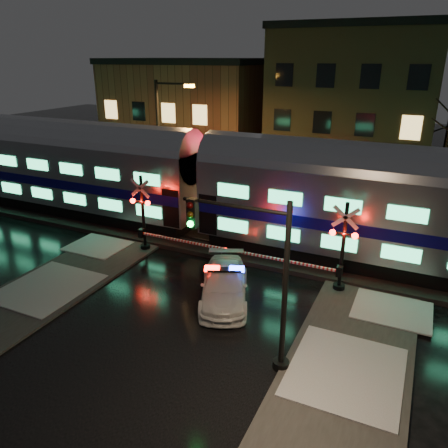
{
  "coord_description": "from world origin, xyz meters",
  "views": [
    {
      "loc": [
        7.78,
        -15.06,
        9.68
      ],
      "look_at": [
        -0.45,
        2.5,
        2.2
      ],
      "focal_mm": 35.0,
      "sensor_mm": 36.0,
      "label": 1
    }
  ],
  "objects": [
    {
      "name": "ground",
      "position": [
        0.0,
        0.0,
        0.0
      ],
      "size": [
        120.0,
        120.0,
        0.0
      ],
      "primitive_type": "plane",
      "color": "black",
      "rests_on": "ground"
    },
    {
      "name": "ballast",
      "position": [
        0.0,
        5.0,
        0.12
      ],
      "size": [
        90.0,
        4.2,
        0.24
      ],
      "primitive_type": "cube",
      "color": "black",
      "rests_on": "ground"
    },
    {
      "name": "sidewalk_right",
      "position": [
        6.5,
        -6.0,
        0.06
      ],
      "size": [
        4.0,
        20.0,
        0.12
      ],
      "primitive_type": "cube",
      "color": "#2D2D2D",
      "rests_on": "ground"
    },
    {
      "name": "building_left",
      "position": [
        -13.0,
        22.0,
        4.5
      ],
      "size": [
        14.0,
        10.0,
        9.0
      ],
      "primitive_type": "cube",
      "color": "brown",
      "rests_on": "ground"
    },
    {
      "name": "building_mid",
      "position": [
        2.0,
        22.5,
        5.75
      ],
      "size": [
        12.0,
        11.0,
        11.5
      ],
      "primitive_type": "cube",
      "color": "brown",
      "rests_on": "ground"
    },
    {
      "name": "train",
      "position": [
        -2.92,
        5.0,
        3.38
      ],
      "size": [
        51.0,
        3.12,
        5.92
      ],
      "color": "black",
      "rests_on": "ballast"
    },
    {
      "name": "police_car",
      "position": [
        0.93,
        -0.4,
        0.69
      ],
      "size": [
        3.59,
        5.09,
        1.53
      ],
      "rotation": [
        0.0,
        0.0,
        0.4
      ],
      "color": "silver",
      "rests_on": "ground"
    },
    {
      "name": "crossing_signal_right",
      "position": [
        4.83,
        2.31,
        1.7
      ],
      "size": [
        5.79,
        0.66,
        4.1
      ],
      "color": "black",
      "rests_on": "ground"
    },
    {
      "name": "crossing_signal_left",
      "position": [
        -4.67,
        2.31,
        1.69
      ],
      "size": [
        5.76,
        0.65,
        4.08
      ],
      "color": "black",
      "rests_on": "ground"
    },
    {
      "name": "traffic_light",
      "position": [
        3.57,
        -3.62,
        3.09
      ],
      "size": [
        3.76,
        0.69,
        5.82
      ],
      "rotation": [
        0.0,
        0.0,
        -0.12
      ],
      "color": "black",
      "rests_on": "ground"
    },
    {
      "name": "streetlight",
      "position": [
        -7.9,
        9.0,
        4.79
      ],
      "size": [
        2.78,
        0.29,
        8.3
      ],
      "color": "black",
      "rests_on": "ground"
    }
  ]
}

